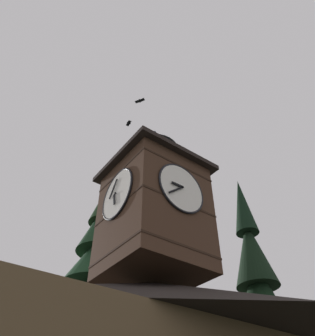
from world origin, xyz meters
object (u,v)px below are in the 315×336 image
(pine_tree_behind, at_px, (94,316))
(flying_bird_low, at_px, (129,123))
(flying_bird_high, at_px, (140,101))
(pine_tree_aside, at_px, (266,324))
(moon, at_px, (91,326))
(clock_tower, at_px, (154,205))

(pine_tree_behind, height_order, flying_bird_low, flying_bird_low)
(flying_bird_high, height_order, flying_bird_low, flying_bird_high)
(pine_tree_aside, xyz_separation_m, moon, (-6.77, -37.81, 8.96))
(moon, relative_size, flying_bird_low, 3.40)
(moon, xyz_separation_m, flying_bird_high, (17.35, 39.18, 2.99))
(clock_tower, bearing_deg, flying_bird_high, -49.69)
(pine_tree_behind, height_order, moon, moon)
(clock_tower, xyz_separation_m, pine_tree_behind, (-0.60, -6.52, -3.60))
(pine_tree_behind, relative_size, moon, 8.72)
(flying_bird_high, xyz_separation_m, flying_bird_low, (-0.27, -1.75, -0.46))
(flying_bird_high, bearing_deg, flying_bird_low, -98.70)
(pine_tree_behind, distance_m, flying_bird_high, 13.44)
(moon, height_order, flying_bird_low, flying_bird_low)
(pine_tree_aside, bearing_deg, pine_tree_behind, -25.09)
(moon, bearing_deg, flying_bird_high, 66.11)
(pine_tree_aside, height_order, flying_bird_low, flying_bird_low)
(pine_tree_aside, bearing_deg, moon, -100.15)
(moon, xyz_separation_m, flying_bird_low, (17.09, 37.44, 2.54))
(clock_tower, relative_size, flying_bird_low, 16.40)
(pine_tree_behind, relative_size, flying_bird_high, 23.75)
(clock_tower, distance_m, flying_bird_high, 8.56)
(clock_tower, distance_m, flying_bird_low, 8.44)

